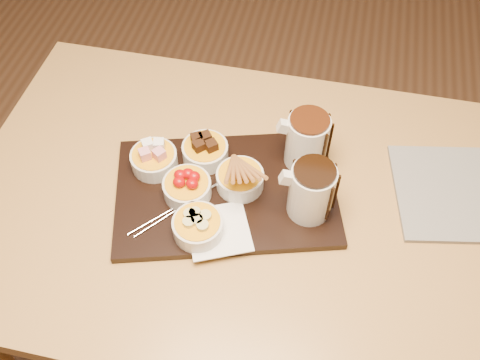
% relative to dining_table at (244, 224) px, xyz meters
% --- Properties ---
extents(ground, '(5.00, 5.00, 0.00)m').
position_rel_dining_table_xyz_m(ground, '(0.00, 0.00, -0.65)').
color(ground, brown).
rests_on(ground, ground).
extents(dining_table, '(1.20, 0.80, 0.75)m').
position_rel_dining_table_xyz_m(dining_table, '(0.00, 0.00, 0.00)').
color(dining_table, '#AD8040').
rests_on(dining_table, ground).
extents(serving_board, '(0.53, 0.42, 0.02)m').
position_rel_dining_table_xyz_m(serving_board, '(-0.04, 0.00, 0.11)').
color(serving_board, black).
rests_on(serving_board, dining_table).
extents(napkin, '(0.16, 0.16, 0.00)m').
position_rel_dining_table_xyz_m(napkin, '(-0.03, -0.10, 0.12)').
color(napkin, white).
rests_on(napkin, serving_board).
extents(bowl_marshmallows, '(0.10, 0.10, 0.04)m').
position_rel_dining_table_xyz_m(bowl_marshmallows, '(-0.21, 0.03, 0.14)').
color(bowl_marshmallows, beige).
rests_on(bowl_marshmallows, serving_board).
extents(bowl_cake, '(0.10, 0.10, 0.04)m').
position_rel_dining_table_xyz_m(bowl_cake, '(-0.10, 0.08, 0.14)').
color(bowl_cake, beige).
rests_on(bowl_cake, serving_board).
extents(bowl_strawberries, '(0.10, 0.10, 0.04)m').
position_rel_dining_table_xyz_m(bowl_strawberries, '(-0.12, -0.02, 0.14)').
color(bowl_strawberries, beige).
rests_on(bowl_strawberries, serving_board).
extents(bowl_biscotti, '(0.10, 0.10, 0.04)m').
position_rel_dining_table_xyz_m(bowl_biscotti, '(-0.01, 0.02, 0.14)').
color(bowl_biscotti, beige).
rests_on(bowl_biscotti, serving_board).
extents(bowl_bananas, '(0.10, 0.10, 0.04)m').
position_rel_dining_table_xyz_m(bowl_bananas, '(-0.07, -0.11, 0.14)').
color(bowl_bananas, beige).
rests_on(bowl_bananas, serving_board).
extents(pitcher_dark_chocolate, '(0.11, 0.11, 0.12)m').
position_rel_dining_table_xyz_m(pitcher_dark_chocolate, '(0.13, -0.01, 0.18)').
color(pitcher_dark_chocolate, silver).
rests_on(pitcher_dark_chocolate, serving_board).
extents(pitcher_milk_chocolate, '(0.11, 0.11, 0.12)m').
position_rel_dining_table_xyz_m(pitcher_milk_chocolate, '(0.11, 0.12, 0.18)').
color(pitcher_milk_chocolate, silver).
rests_on(pitcher_milk_chocolate, serving_board).
extents(fondue_skewers, '(0.21, 0.20, 0.01)m').
position_rel_dining_table_xyz_m(fondue_skewers, '(-0.12, -0.05, 0.12)').
color(fondue_skewers, silver).
rests_on(fondue_skewers, serving_board).
extents(newspaper, '(0.35, 0.30, 0.01)m').
position_rel_dining_table_xyz_m(newspaper, '(0.46, 0.11, 0.10)').
color(newspaper, beige).
rests_on(newspaper, dining_table).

